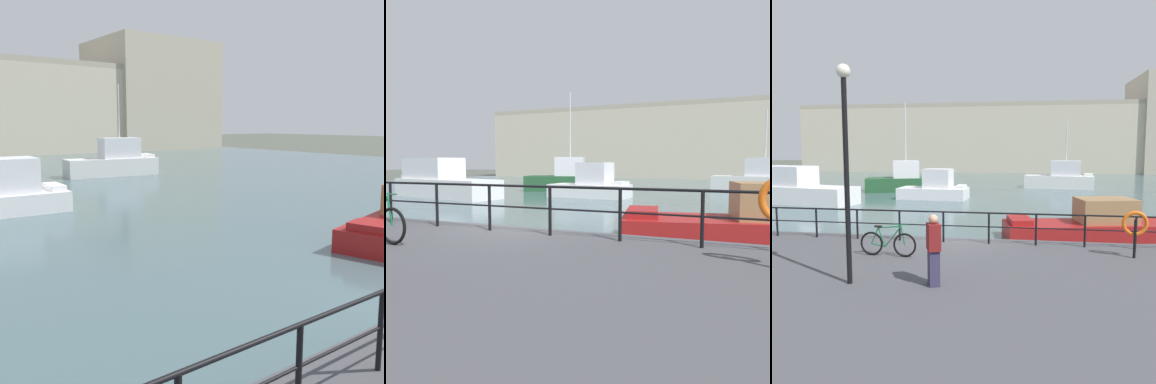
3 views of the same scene
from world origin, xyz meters
TOP-DOWN VIEW (x-y plane):
  - water_basin at (0.00, 30.20)m, footprint 80.00×60.00m
  - harbor_building at (7.74, 58.94)m, footprint 75.30×14.80m
  - moored_small_launch at (-4.69, 16.99)m, footprint 5.59×2.76m
  - moored_white_yacht at (6.03, 27.40)m, footprint 7.06×3.00m

SIDE VIEW (x-z plane):
  - water_basin at x=0.00m, z-range 0.00..0.01m
  - moored_small_launch at x=-4.69m, z-range -0.35..2.07m
  - moored_white_yacht at x=6.03m, z-range -2.33..4.44m
  - harbor_building at x=7.74m, z-range -1.86..14.29m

